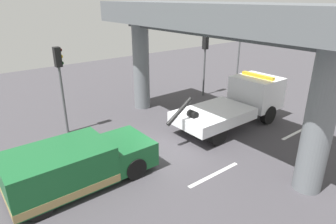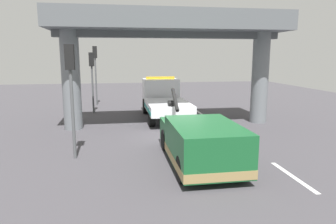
{
  "view_description": "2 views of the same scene",
  "coord_description": "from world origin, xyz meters",
  "px_view_note": "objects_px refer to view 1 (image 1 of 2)",
  "views": [
    {
      "loc": [
        -7.25,
        -8.94,
        6.32
      ],
      "look_at": [
        -0.13,
        0.05,
        1.77
      ],
      "focal_mm": 31.1,
      "sensor_mm": 36.0,
      "label": 1
    },
    {
      "loc": [
        -14.51,
        2.84,
        3.81
      ],
      "look_at": [
        0.04,
        0.44,
        1.11
      ],
      "focal_mm": 32.67,
      "sensor_mm": 36.0,
      "label": 2
    }
  ],
  "objects_px": {
    "traffic_light_near": "(60,72)",
    "towed_van_green": "(75,166)",
    "traffic_light_far": "(205,52)",
    "traffic_light_mid": "(240,42)",
    "tow_truck_white": "(239,102)"
  },
  "relations": [
    {
      "from": "traffic_light_near",
      "to": "towed_van_green",
      "type": "bearing_deg",
      "value": -106.68
    },
    {
      "from": "tow_truck_white",
      "to": "traffic_light_mid",
      "type": "xyz_separation_m",
      "value": [
        5.42,
        4.51,
        2.12
      ]
    },
    {
      "from": "tow_truck_white",
      "to": "traffic_light_far",
      "type": "relative_size",
      "value": 1.79
    },
    {
      "from": "tow_truck_white",
      "to": "traffic_light_far",
      "type": "bearing_deg",
      "value": 66.95
    },
    {
      "from": "tow_truck_white",
      "to": "traffic_light_mid",
      "type": "distance_m",
      "value": 7.36
    },
    {
      "from": "traffic_light_far",
      "to": "traffic_light_mid",
      "type": "xyz_separation_m",
      "value": [
        3.5,
        0.0,
        0.36
      ]
    },
    {
      "from": "traffic_light_far",
      "to": "traffic_light_mid",
      "type": "relative_size",
      "value": 0.89
    },
    {
      "from": "traffic_light_mid",
      "to": "towed_van_green",
      "type": "bearing_deg",
      "value": -162.55
    },
    {
      "from": "traffic_light_near",
      "to": "traffic_light_far",
      "type": "xyz_separation_m",
      "value": [
        9.5,
        0.0,
        -0.12
      ]
    },
    {
      "from": "traffic_light_far",
      "to": "traffic_light_mid",
      "type": "height_order",
      "value": "traffic_light_mid"
    },
    {
      "from": "tow_truck_white",
      "to": "towed_van_green",
      "type": "relative_size",
      "value": 1.39
    },
    {
      "from": "towed_van_green",
      "to": "tow_truck_white",
      "type": "bearing_deg",
      "value": -0.01
    },
    {
      "from": "traffic_light_mid",
      "to": "tow_truck_white",
      "type": "bearing_deg",
      "value": -140.21
    },
    {
      "from": "traffic_light_near",
      "to": "traffic_light_far",
      "type": "relative_size",
      "value": 1.04
    },
    {
      "from": "traffic_light_mid",
      "to": "traffic_light_near",
      "type": "bearing_deg",
      "value": -180.0
    }
  ]
}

